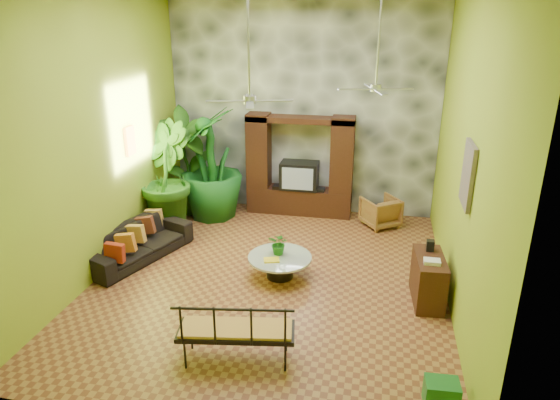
% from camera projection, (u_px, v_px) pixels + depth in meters
% --- Properties ---
extents(ground, '(7.00, 7.00, 0.00)m').
position_uv_depth(ground, '(270.00, 278.00, 8.82)').
color(ground, brown).
rests_on(ground, ground).
extents(back_wall, '(6.00, 0.02, 5.00)m').
position_uv_depth(back_wall, '(303.00, 103.00, 11.14)').
color(back_wall, '#9DBD2B').
rests_on(back_wall, ground).
extents(left_wall, '(0.02, 7.00, 5.00)m').
position_uv_depth(left_wall, '(97.00, 132.00, 8.49)').
color(left_wall, '#9DBD2B').
rests_on(left_wall, ground).
extents(right_wall, '(0.02, 7.00, 5.00)m').
position_uv_depth(right_wall, '(467.00, 150.00, 7.38)').
color(right_wall, '#9DBD2B').
rests_on(right_wall, ground).
extents(stone_accent_wall, '(5.98, 0.10, 4.98)m').
position_uv_depth(stone_accent_wall, '(303.00, 103.00, 11.09)').
color(stone_accent_wall, '#3E4146').
rests_on(stone_accent_wall, ground).
extents(entertainment_center, '(2.40, 0.55, 2.30)m').
position_uv_depth(entertainment_center, '(300.00, 173.00, 11.36)').
color(entertainment_center, '#331A0E').
rests_on(entertainment_center, ground).
extents(ceiling_fan_front, '(1.28, 1.28, 1.86)m').
position_uv_depth(ceiling_fan_front, '(249.00, 86.00, 7.29)').
color(ceiling_fan_front, '#AAABAF').
rests_on(ceiling_fan_front, ceiling).
extents(ceiling_fan_back, '(1.28, 1.28, 1.86)m').
position_uv_depth(ceiling_fan_back, '(376.00, 76.00, 8.42)').
color(ceiling_fan_back, '#AAABAF').
rests_on(ceiling_fan_back, ceiling).
extents(wall_art_mask, '(0.06, 0.32, 0.55)m').
position_uv_depth(wall_art_mask, '(130.00, 141.00, 9.54)').
color(wall_art_mask, yellow).
rests_on(wall_art_mask, left_wall).
extents(wall_art_painting, '(0.06, 0.70, 0.90)m').
position_uv_depth(wall_art_painting, '(468.00, 175.00, 6.91)').
color(wall_art_painting, '#286896').
rests_on(wall_art_painting, right_wall).
extents(sofa, '(1.59, 2.37, 0.65)m').
position_uv_depth(sofa, '(137.00, 242.00, 9.45)').
color(sofa, black).
rests_on(sofa, ground).
extents(wicker_armchair, '(0.98, 0.98, 0.65)m').
position_uv_depth(wicker_armchair, '(380.00, 212.00, 10.88)').
color(wicker_armchair, brown).
rests_on(wicker_armchair, ground).
extents(tall_plant_a, '(1.56, 1.49, 2.47)m').
position_uv_depth(tall_plant_a, '(186.00, 162.00, 11.24)').
color(tall_plant_a, '#285D18').
rests_on(tall_plant_a, ground).
extents(tall_plant_b, '(1.54, 1.62, 2.32)m').
position_uv_depth(tall_plant_b, '(165.00, 177.00, 10.48)').
color(tall_plant_b, '#2A671B').
rests_on(tall_plant_b, ground).
extents(tall_plant_c, '(1.61, 1.61, 2.49)m').
position_uv_depth(tall_plant_c, '(211.00, 164.00, 11.07)').
color(tall_plant_c, '#185C1D').
rests_on(tall_plant_c, ground).
extents(coffee_table, '(1.12, 1.12, 0.40)m').
position_uv_depth(coffee_table, '(280.00, 264.00, 8.79)').
color(coffee_table, black).
rests_on(coffee_table, ground).
extents(centerpiece_plant, '(0.43, 0.39, 0.40)m').
position_uv_depth(centerpiece_plant, '(279.00, 244.00, 8.76)').
color(centerpiece_plant, '#1D631A').
rests_on(centerpiece_plant, coffee_table).
extents(yellow_tray, '(0.31, 0.26, 0.03)m').
position_uv_depth(yellow_tray, '(272.00, 260.00, 8.58)').
color(yellow_tray, '#F2AE1A').
rests_on(yellow_tray, coffee_table).
extents(iron_bench, '(1.61, 0.79, 0.57)m').
position_uv_depth(iron_bench, '(235.00, 329.00, 6.51)').
color(iron_bench, black).
rests_on(iron_bench, ground).
extents(side_console, '(0.51, 1.01, 0.79)m').
position_uv_depth(side_console, '(428.00, 279.00, 8.00)').
color(side_console, '#361D11').
rests_on(side_console, ground).
extents(green_bin, '(0.41, 0.32, 0.35)m').
position_uv_depth(green_bin, '(441.00, 394.00, 5.92)').
color(green_bin, '#1D6F3A').
rests_on(green_bin, ground).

